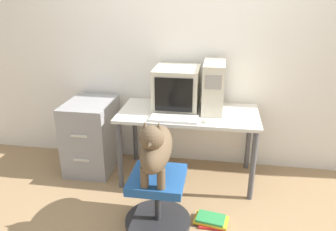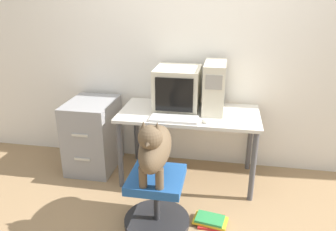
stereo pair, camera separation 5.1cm
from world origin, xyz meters
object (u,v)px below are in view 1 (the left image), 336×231
(keyboard, at_px, (174,119))
(filing_cabinet, at_px, (92,136))
(crt_monitor, at_px, (177,88))
(dog, at_px, (156,148))
(office_chair, at_px, (158,199))
(pc_tower, at_px, (214,87))
(book_stack_floor, at_px, (212,220))

(keyboard, xyz_separation_m, filing_cabinet, (-0.90, 0.27, -0.35))
(keyboard, height_order, filing_cabinet, same)
(crt_monitor, bearing_deg, keyboard, -86.43)
(dog, xyz_separation_m, filing_cabinet, (-0.85, 0.83, -0.34))
(office_chair, distance_m, filing_cabinet, 1.17)
(crt_monitor, distance_m, office_chair, 1.08)
(pc_tower, bearing_deg, dog, -113.31)
(pc_tower, height_order, office_chair, pc_tower)
(dog, bearing_deg, crt_monitor, 87.87)
(crt_monitor, height_order, book_stack_floor, crt_monitor)
(keyboard, xyz_separation_m, dog, (-0.05, -0.56, -0.01))
(dog, distance_m, filing_cabinet, 1.24)
(office_chair, bearing_deg, dog, -90.00)
(filing_cabinet, bearing_deg, office_chair, -42.82)
(office_chair, relative_size, dog, 0.94)
(keyboard, bearing_deg, crt_monitor, 93.57)
(pc_tower, distance_m, office_chair, 1.17)
(pc_tower, distance_m, keyboard, 0.51)
(office_chair, bearing_deg, pc_tower, 65.71)
(keyboard, bearing_deg, office_chair, -95.71)
(filing_cabinet, height_order, book_stack_floor, filing_cabinet)
(dog, bearing_deg, keyboard, 84.70)
(pc_tower, distance_m, filing_cabinet, 1.36)
(office_chair, height_order, book_stack_floor, office_chair)
(office_chair, relative_size, book_stack_floor, 1.83)
(office_chair, xyz_separation_m, book_stack_floor, (0.43, 0.07, -0.20))
(crt_monitor, distance_m, filing_cabinet, 1.04)
(keyboard, distance_m, filing_cabinet, 1.01)
(crt_monitor, relative_size, book_stack_floor, 1.48)
(pc_tower, height_order, filing_cabinet, pc_tower)
(crt_monitor, relative_size, keyboard, 1.02)
(pc_tower, bearing_deg, filing_cabinet, -177.54)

